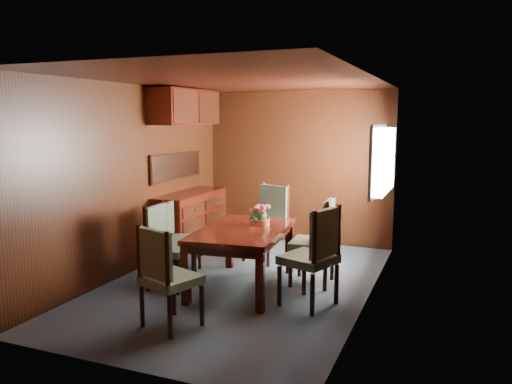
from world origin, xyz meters
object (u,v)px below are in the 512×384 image
at_px(sideboard, 191,223).
at_px(chair_head, 165,272).
at_px(dining_table, 243,237).
at_px(chair_left_near, 164,241).
at_px(flower_centerpiece, 259,215).
at_px(chair_right_near, 315,251).

xyz_separation_m(sideboard, chair_head, (1.11, -2.47, 0.10)).
relative_size(dining_table, chair_left_near, 1.62).
bearing_deg(chair_head, sideboard, 133.29).
distance_m(dining_table, flower_centerpiece, 0.36).
distance_m(chair_right_near, chair_head, 1.57).
distance_m(chair_right_near, flower_centerpiece, 1.02).
height_order(dining_table, chair_left_near, chair_left_near).
height_order(chair_right_near, chair_head, chair_right_near).
bearing_deg(chair_right_near, flower_centerpiece, 76.75).
bearing_deg(flower_centerpiece, chair_head, -101.26).
distance_m(chair_left_near, chair_right_near, 1.80).
height_order(sideboard, chair_head, chair_head).
relative_size(chair_right_near, chair_head, 1.09).
height_order(chair_left_near, chair_right_near, chair_right_near).
xyz_separation_m(chair_right_near, flower_centerpiece, (-0.83, 0.53, 0.23)).
relative_size(sideboard, chair_left_near, 1.42).
relative_size(chair_right_near, flower_centerpiece, 4.12).
xyz_separation_m(chair_left_near, chair_head, (0.65, -1.03, 0.00)).
bearing_deg(chair_right_near, chair_left_near, 110.60).
height_order(sideboard, dining_table, sideboard).
relative_size(sideboard, dining_table, 0.88).
bearing_deg(dining_table, chair_right_near, -22.22).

